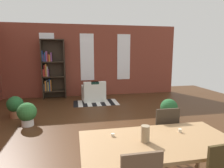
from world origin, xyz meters
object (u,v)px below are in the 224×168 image
(bookshelf_tall, at_px, (52,69))
(potted_plant_corner, at_px, (169,109))
(armchair_white, at_px, (93,93))
(dining_table, at_px, (158,147))
(potted_plant_window, at_px, (15,106))
(potted_plant_by_shelf, at_px, (27,113))
(dining_chair_far_right, at_px, (164,133))
(vase_on_table, at_px, (145,134))

(bookshelf_tall, relative_size, potted_plant_corner, 3.78)
(armchair_white, bearing_deg, potted_plant_corner, -56.89)
(potted_plant_corner, bearing_deg, dining_table, -120.32)
(bookshelf_tall, bearing_deg, potted_plant_window, -109.47)
(potted_plant_by_shelf, distance_m, potted_plant_window, 0.84)
(armchair_white, xyz_separation_m, potted_plant_window, (-2.31, -1.50, 0.06))
(bookshelf_tall, distance_m, potted_plant_corner, 4.69)
(dining_chair_far_right, relative_size, potted_plant_window, 1.57)
(bookshelf_tall, height_order, potted_plant_window, bookshelf_tall)
(dining_table, xyz_separation_m, dining_chair_far_right, (0.42, 0.69, -0.16))
(dining_table, distance_m, vase_on_table, 0.25)
(armchair_white, relative_size, potted_plant_by_shelf, 1.49)
(dining_chair_far_right, height_order, potted_plant_corner, dining_chair_far_right)
(potted_plant_corner, bearing_deg, vase_on_table, -123.18)
(armchair_white, bearing_deg, bookshelf_tall, 155.29)
(bookshelf_tall, height_order, potted_plant_by_shelf, bookshelf_tall)
(armchair_white, bearing_deg, potted_plant_by_shelf, -130.18)
(dining_table, relative_size, bookshelf_tall, 0.82)
(dining_chair_far_right, bearing_deg, armchair_white, 99.10)
(vase_on_table, distance_m, potted_plant_corner, 2.95)
(dining_table, height_order, potted_plant_by_shelf, dining_table)
(vase_on_table, xyz_separation_m, bookshelf_tall, (-1.64, 5.74, 0.29))
(bookshelf_tall, xyz_separation_m, armchair_white, (1.53, -0.71, -0.86))
(bookshelf_tall, xyz_separation_m, potted_plant_corner, (3.23, -3.31, -0.81))
(dining_table, xyz_separation_m, potted_plant_by_shelf, (-2.13, 2.84, -0.35))
(vase_on_table, bearing_deg, dining_table, 0.00)
(potted_plant_by_shelf, bearing_deg, dining_table, -53.09)
(potted_plant_corner, height_order, potted_plant_window, same)
(vase_on_table, bearing_deg, dining_chair_far_right, 49.72)
(bookshelf_tall, distance_m, potted_plant_window, 2.47)
(dining_chair_far_right, xyz_separation_m, armchair_white, (-0.70, 4.34, -0.23))
(bookshelf_tall, bearing_deg, potted_plant_by_shelf, -96.31)
(dining_chair_far_right, height_order, potted_plant_window, dining_chair_far_right)
(armchair_white, bearing_deg, dining_chair_far_right, -80.90)
(armchair_white, xyz_separation_m, potted_plant_corner, (1.70, -2.60, 0.06))
(potted_plant_corner, xyz_separation_m, potted_plant_window, (-4.01, 1.11, 0.00))
(dining_chair_far_right, height_order, bookshelf_tall, bookshelf_tall)
(armchair_white, bearing_deg, dining_table, -86.84)
(dining_table, distance_m, armchair_white, 5.06)
(vase_on_table, height_order, potted_plant_by_shelf, vase_on_table)
(armchair_white, height_order, potted_plant_corner, armchair_white)
(dining_chair_far_right, xyz_separation_m, potted_plant_by_shelf, (-2.55, 2.15, -0.19))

